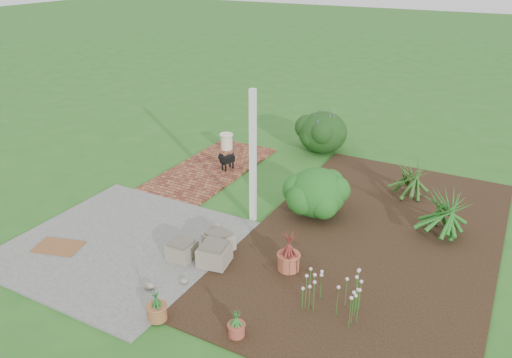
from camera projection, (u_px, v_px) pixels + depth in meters
The scene contains 19 objects.
ground at pixel (237, 218), 9.40m from camera, with size 80.00×80.00×0.00m, color #276520.
concrete_patio at pixel (122, 244), 8.54m from camera, with size 3.50×3.50×0.04m, color #5C5D5A.
brick_path at pixel (212, 168), 11.53m from camera, with size 1.60×3.50×0.04m, color maroon.
garden_bed at pixel (374, 239), 8.70m from camera, with size 4.00×7.00×0.03m, color black.
veranda_post at pixel (253, 158), 8.83m from camera, with size 0.10×0.10×2.50m, color white.
stone_trough_near at pixel (182, 251), 8.06m from camera, with size 0.40×0.40×0.27m, color #767359.
stone_trough_mid at pixel (219, 242), 8.30m from camera, with size 0.41×0.41×0.28m, color gray.
stone_trough_far at pixel (214, 255), 7.92m from camera, with size 0.46×0.46×0.31m, color #736858.
coir_doormat at pixel (58, 247), 8.40m from camera, with size 0.75×0.48×0.02m, color brown.
black_dog at pixel (226, 159), 11.30m from camera, with size 0.23×0.48×0.42m.
cream_ceramic_urn at pixel (227, 142), 12.52m from camera, with size 0.29×0.29×0.39m, color beige.
evergreen_shrub at pixel (317, 191), 9.34m from camera, with size 1.09×1.09×0.93m, color #0C370A.
agapanthus_clump_back at pixel (444, 209), 8.62m from camera, with size 1.12×1.12×1.01m, color #0E410E, non-canonical shape.
agapanthus_clump_front at pixel (411, 176), 10.03m from camera, with size 0.99×0.99×0.88m, color #134018, non-canonical shape.
pink_flower_patch at pixel (331, 294), 6.80m from camera, with size 0.91×0.91×0.58m, color #113D0F, non-canonical shape.
terracotta_pot_bronze at pixel (289, 262), 7.79m from camera, with size 0.34×0.34×0.28m, color #AD573A.
terracotta_pot_small_left at pixel (236, 330), 6.46m from camera, with size 0.21×0.21×0.18m, color #9B4234.
terracotta_pot_small_right at pixel (157, 312), 6.73m from camera, with size 0.26×0.26×0.22m, color #975933.
purple_flowering_bush at pixel (323, 131), 12.40m from camera, with size 1.21×1.21×1.03m, color black.
Camera 1 is at (4.27, -7.06, 4.57)m, focal length 35.00 mm.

